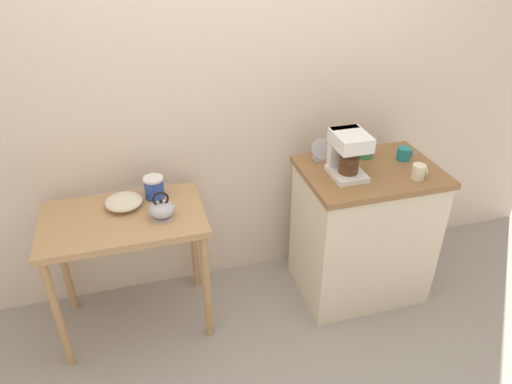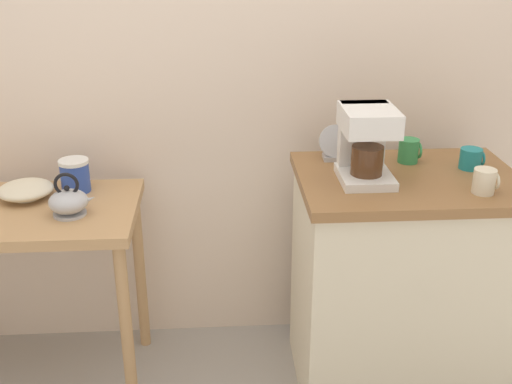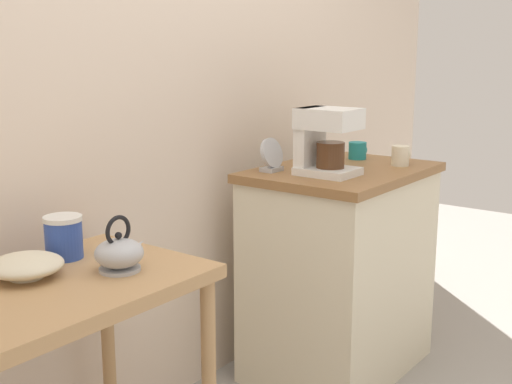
{
  "view_description": "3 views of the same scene",
  "coord_description": "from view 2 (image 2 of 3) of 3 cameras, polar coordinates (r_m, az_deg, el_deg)",
  "views": [
    {
      "loc": [
        -0.58,
        -2.16,
        2.19
      ],
      "look_at": [
        0.02,
        -0.05,
        0.86
      ],
      "focal_mm": 33.24,
      "sensor_mm": 36.0,
      "label": 1
    },
    {
      "loc": [
        0.03,
        -2.06,
        1.71
      ],
      "look_at": [
        0.17,
        -0.01,
        0.83
      ],
      "focal_mm": 44.08,
      "sensor_mm": 36.0,
      "label": 2
    },
    {
      "loc": [
        -1.68,
        -1.39,
        1.38
      ],
      "look_at": [
        0.06,
        -0.07,
        0.9
      ],
      "focal_mm": 47.13,
      "sensor_mm": 36.0,
      "label": 3
    }
  ],
  "objects": [
    {
      "name": "bowl_stoneware",
      "position": [
        2.48,
        -20.18,
        0.18
      ],
      "size": [
        0.2,
        0.2,
        0.06
      ],
      "color": "beige",
      "rests_on": "wooden_table"
    },
    {
      "name": "back_wall",
      "position": [
        2.5,
        -2.24,
        15.93
      ],
      "size": [
        4.4,
        0.1,
        2.8
      ],
      "primitive_type": "cube",
      "color": "beige",
      "rests_on": "ground_plane"
    },
    {
      "name": "canister_enamel",
      "position": [
        2.48,
        -16.1,
        1.45
      ],
      "size": [
        0.11,
        0.11,
        0.13
      ],
      "color": "#2D4CAD",
      "rests_on": "wooden_table"
    },
    {
      "name": "mug_tall_green",
      "position": [
        2.42,
        13.73,
        3.66
      ],
      "size": [
        0.08,
        0.08,
        0.09
      ],
      "color": "#338C4C",
      "rests_on": "kitchen_counter"
    },
    {
      "name": "teakettle",
      "position": [
        2.29,
        -16.61,
        -0.83
      ],
      "size": [
        0.17,
        0.14,
        0.16
      ],
      "color": "#B2B5BA",
      "rests_on": "wooden_table"
    },
    {
      "name": "mug_dark_teal",
      "position": [
        2.42,
        18.94,
        2.88
      ],
      "size": [
        0.09,
        0.08,
        0.08
      ],
      "color": "teal",
      "rests_on": "kitchen_counter"
    },
    {
      "name": "ground_plane",
      "position": [
        2.68,
        -3.71,
        -16.7
      ],
      "size": [
        8.0,
        8.0,
        0.0
      ],
      "primitive_type": "plane",
      "color": "gray"
    },
    {
      "name": "table_clock",
      "position": [
        2.39,
        7.2,
        4.28
      ],
      "size": [
        0.12,
        0.06,
        0.14
      ],
      "color": "#B2B5BA",
      "rests_on": "kitchen_counter"
    },
    {
      "name": "mug_small_cream",
      "position": [
        2.21,
        20.05,
        0.93
      ],
      "size": [
        0.08,
        0.07,
        0.08
      ],
      "color": "beige",
      "rests_on": "kitchen_counter"
    },
    {
      "name": "kitchen_counter",
      "position": [
        2.49,
        12.85,
        -8.11
      ],
      "size": [
        0.79,
        0.58,
        0.89
      ],
      "color": "beige",
      "rests_on": "ground_plane"
    },
    {
      "name": "wooden_table",
      "position": [
        2.46,
        -20.63,
        -3.76
      ],
      "size": [
        0.87,
        0.53,
        0.77
      ],
      "color": "tan",
      "rests_on": "ground_plane"
    },
    {
      "name": "coffee_maker",
      "position": [
        2.19,
        9.96,
        4.65
      ],
      "size": [
        0.18,
        0.22,
        0.26
      ],
      "color": "white",
      "rests_on": "kitchen_counter"
    }
  ]
}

